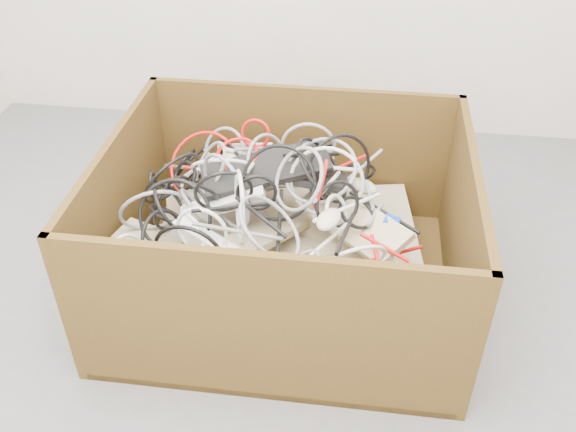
# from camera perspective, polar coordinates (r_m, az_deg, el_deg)

# --- Properties ---
(ground) EXTENTS (3.00, 3.00, 0.00)m
(ground) POSITION_cam_1_polar(r_m,az_deg,el_deg) (2.04, -4.61, -11.87)
(ground) COLOR #5A5A5D
(ground) RESTS_ON ground
(cardboard_box) EXTENTS (1.13, 0.94, 0.55)m
(cardboard_box) POSITION_cam_1_polar(r_m,az_deg,el_deg) (2.14, -0.47, -3.65)
(cardboard_box) COLOR #39270E
(cardboard_box) RESTS_ON ground
(keyboard_pile) EXTENTS (0.97, 0.82, 0.35)m
(keyboard_pile) POSITION_cam_1_polar(r_m,az_deg,el_deg) (2.06, -0.09, -0.49)
(keyboard_pile) COLOR tan
(keyboard_pile) RESTS_ON cardboard_box
(mice_scatter) EXTENTS (0.72, 0.46, 0.19)m
(mice_scatter) POSITION_cam_1_polar(r_m,az_deg,el_deg) (1.98, -0.69, 0.35)
(mice_scatter) COLOR beige
(mice_scatter) RESTS_ON keyboard_pile
(power_strip_left) EXTENTS (0.27, 0.11, 0.11)m
(power_strip_left) POSITION_cam_1_polar(r_m,az_deg,el_deg) (2.00, -5.83, 1.12)
(power_strip_left) COLOR white
(power_strip_left) RESTS_ON keyboard_pile
(power_strip_right) EXTENTS (0.28, 0.17, 0.09)m
(power_strip_right) POSITION_cam_1_polar(r_m,az_deg,el_deg) (1.88, -6.62, -2.65)
(power_strip_right) COLOR white
(power_strip_right) RESTS_ON keyboard_pile
(vga_plug) EXTENTS (0.06, 0.05, 0.03)m
(vga_plug) POSITION_cam_1_polar(r_m,az_deg,el_deg) (1.96, 9.26, -0.50)
(vga_plug) COLOR #0C32B8
(vga_plug) RESTS_ON keyboard_pile
(cable_tangle) EXTENTS (0.98, 0.81, 0.41)m
(cable_tangle) POSITION_cam_1_polar(r_m,az_deg,el_deg) (2.00, -3.86, 2.39)
(cable_tangle) COLOR black
(cable_tangle) RESTS_ON keyboard_pile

